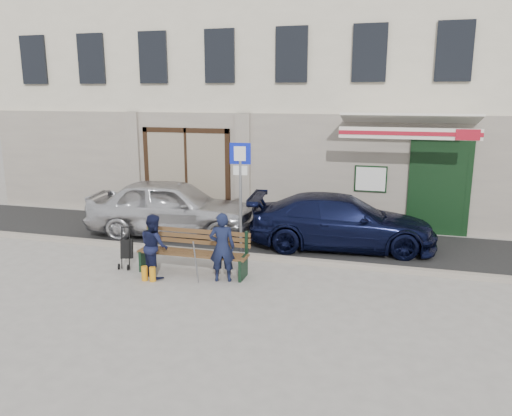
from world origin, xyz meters
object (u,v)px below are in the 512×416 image
at_px(parking_sign, 240,180).
at_px(woman, 154,246).
at_px(car_silver, 172,207).
at_px(stroller, 127,250).
at_px(car_navy, 342,222).
at_px(man, 222,247).
at_px(bench, 191,252).

bearing_deg(parking_sign, woman, -128.23).
xyz_separation_m(parking_sign, woman, (-1.27, -1.97, -1.11)).
distance_m(car_silver, stroller, 2.70).
relative_size(car_navy, man, 3.17).
xyz_separation_m(car_silver, woman, (0.98, -3.00, -0.10)).
xyz_separation_m(bench, man, (0.80, -0.25, 0.26)).
xyz_separation_m(car_silver, car_navy, (4.52, 0.09, -0.11)).
relative_size(car_silver, car_navy, 0.99).
distance_m(bench, stroller, 1.51).
bearing_deg(man, car_navy, -140.63).
bearing_deg(car_navy, woman, 124.95).
distance_m(car_silver, man, 3.76).
xyz_separation_m(car_navy, bench, (-2.88, -2.71, -0.20)).
bearing_deg(car_silver, bench, -155.06).
bearing_deg(car_navy, car_silver, 84.95).
distance_m(parking_sign, stroller, 3.01).
bearing_deg(woman, car_silver, -28.59).
xyz_separation_m(car_navy, parking_sign, (-2.27, -1.12, 1.11)).
relative_size(car_silver, man, 3.14).
distance_m(car_silver, woman, 3.16).
height_order(car_silver, woman, car_silver).
bearing_deg(bench, parking_sign, 68.84).
xyz_separation_m(parking_sign, bench, (-0.61, -1.59, -1.32)).
distance_m(car_navy, stroller, 5.19).
relative_size(woman, stroller, 1.48).
height_order(parking_sign, stroller, parking_sign).
bearing_deg(man, woman, -10.39).
relative_size(parking_sign, stroller, 2.94).
bearing_deg(bench, car_navy, 43.16).
bearing_deg(stroller, car_navy, 12.49).
relative_size(parking_sign, woman, 1.98).
distance_m(bench, man, 0.87).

